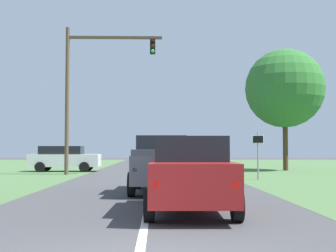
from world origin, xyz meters
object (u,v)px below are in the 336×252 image
red_suv_near (190,172)px  oak_tree_right (285,88)px  traffic_light (89,81)px  pickup_truck_lead (162,164)px  crossing_suv_far (64,158)px  keep_moving_sign (258,149)px

red_suv_near → oak_tree_right: size_ratio=0.55×
red_suv_near → traffic_light: traffic_light is taller
pickup_truck_lead → crossing_suv_far: pickup_truck_lead is taller
traffic_light → keep_moving_sign: 11.09m
traffic_light → crossing_suv_far: traffic_light is taller
pickup_truck_lead → traffic_light: size_ratio=0.56×
red_suv_near → crossing_suv_far: size_ratio=1.02×
keep_moving_sign → crossing_suv_far: size_ratio=0.50×
traffic_light → keep_moving_sign: (9.27, -4.45, -4.15)m
pickup_truck_lead → crossing_suv_far: bearing=113.8°
oak_tree_right → crossing_suv_far: bearing=-176.2°
red_suv_near → traffic_light: 17.36m
pickup_truck_lead → traffic_light: 12.70m
keep_moving_sign → red_suv_near: bearing=-110.4°
red_suv_near → oak_tree_right: oak_tree_right is taller
traffic_light → oak_tree_right: 14.24m
keep_moving_sign → crossing_suv_far: (-11.51, 8.36, -0.61)m
keep_moving_sign → oak_tree_right: oak_tree_right is taller
red_suv_near → traffic_light: bearing=107.4°
pickup_truck_lead → keep_moving_sign: 8.21m
keep_moving_sign → oak_tree_right: 11.14m
red_suv_near → pickup_truck_lead: (-0.65, 4.96, 0.04)m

